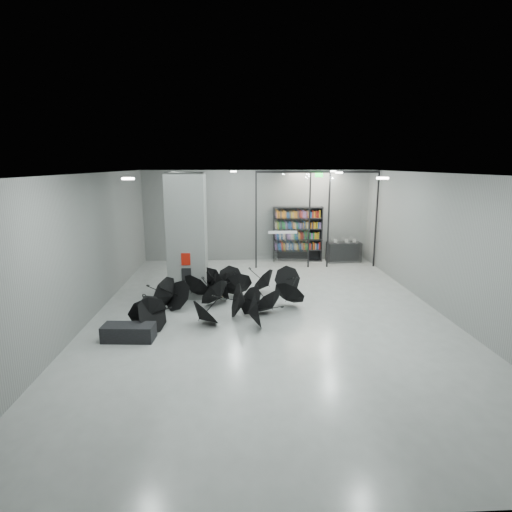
{
  "coord_description": "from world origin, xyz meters",
  "views": [
    {
      "loc": [
        -0.93,
        -11.16,
        4.24
      ],
      "look_at": [
        -0.3,
        1.5,
        1.4
      ],
      "focal_mm": 28.77,
      "sensor_mm": 36.0,
      "label": 1
    }
  ],
  "objects_px": {
    "bench": "(129,332)",
    "umbrella_cluster": "(222,298)",
    "bookshelf": "(298,234)",
    "shop_counter": "(344,252)",
    "column": "(187,235)"
  },
  "relations": [
    {
      "from": "bench",
      "to": "umbrella_cluster",
      "type": "bearing_deg",
      "value": 49.85
    },
    {
      "from": "bookshelf",
      "to": "umbrella_cluster",
      "type": "bearing_deg",
      "value": -113.08
    },
    {
      "from": "bench",
      "to": "umbrella_cluster",
      "type": "distance_m",
      "value": 3.2
    },
    {
      "from": "bench",
      "to": "bookshelf",
      "type": "distance_m",
      "value": 10.0
    },
    {
      "from": "umbrella_cluster",
      "to": "column",
      "type": "bearing_deg",
      "value": 131.07
    },
    {
      "from": "column",
      "to": "bench",
      "type": "height_order",
      "value": "column"
    },
    {
      "from": "bench",
      "to": "umbrella_cluster",
      "type": "height_order",
      "value": "umbrella_cluster"
    },
    {
      "from": "bookshelf",
      "to": "shop_counter",
      "type": "relative_size",
      "value": 1.64
    },
    {
      "from": "shop_counter",
      "to": "umbrella_cluster",
      "type": "distance_m",
      "value": 7.71
    },
    {
      "from": "bench",
      "to": "umbrella_cluster",
      "type": "xyz_separation_m",
      "value": [
        2.23,
        2.29,
        0.1
      ]
    },
    {
      "from": "column",
      "to": "bench",
      "type": "xyz_separation_m",
      "value": [
        -1.09,
        -3.6,
        -1.8
      ]
    },
    {
      "from": "bookshelf",
      "to": "shop_counter",
      "type": "height_order",
      "value": "bookshelf"
    },
    {
      "from": "bookshelf",
      "to": "umbrella_cluster",
      "type": "height_order",
      "value": "bookshelf"
    },
    {
      "from": "bench",
      "to": "shop_counter",
      "type": "relative_size",
      "value": 0.85
    },
    {
      "from": "bookshelf",
      "to": "umbrella_cluster",
      "type": "relative_size",
      "value": 0.46
    }
  ]
}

